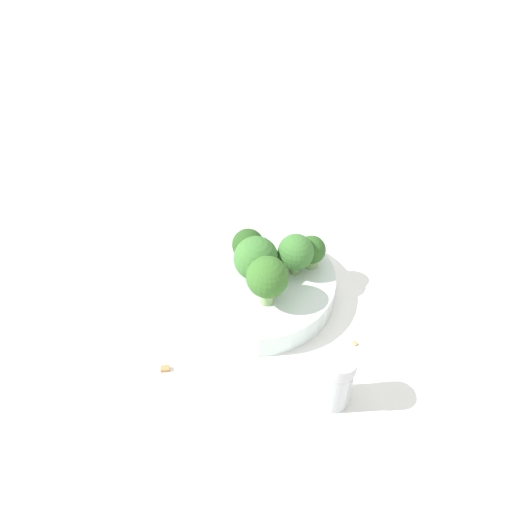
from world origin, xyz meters
TOP-DOWN VIEW (x-y plane):
  - ground_plane at (0.00, 0.00)m, footprint 3.00×3.00m
  - bowl at (0.00, 0.00)m, footprint 0.19×0.19m
  - broccoli_floret_0 at (-0.01, -0.04)m, footprint 0.05×0.05m
  - broccoli_floret_1 at (0.00, -0.00)m, footprint 0.05×0.05m
  - broccoli_floret_2 at (0.04, -0.01)m, footprint 0.04×0.04m
  - broccoli_floret_3 at (0.07, -0.01)m, footprint 0.03×0.03m
  - broccoli_floret_4 at (-0.00, 0.02)m, footprint 0.04×0.04m
  - pepper_shaker at (0.01, -0.16)m, footprint 0.03×0.03m
  - almond_crumb_0 at (-0.13, -0.06)m, footprint 0.01×0.01m
  - almond_crumb_1 at (0.07, -0.12)m, footprint 0.00×0.01m
  - almond_crumb_2 at (0.02, 0.10)m, footprint 0.01×0.01m

SIDE VIEW (x-z plane):
  - ground_plane at x=0.00m, z-range 0.00..0.00m
  - almond_crumb_1 at x=0.07m, z-range 0.00..0.01m
  - almond_crumb_2 at x=0.02m, z-range 0.00..0.01m
  - almond_crumb_0 at x=-0.13m, z-range 0.00..0.01m
  - bowl at x=0.00m, z-range 0.00..0.03m
  - pepper_shaker at x=0.01m, z-range 0.00..0.07m
  - broccoli_floret_3 at x=0.07m, z-range 0.03..0.07m
  - broccoli_floret_1 at x=0.00m, z-range 0.03..0.08m
  - broccoli_floret_4 at x=0.00m, z-range 0.03..0.08m
  - broccoli_floret_2 at x=0.04m, z-range 0.04..0.09m
  - broccoli_floret_0 at x=-0.01m, z-range 0.04..0.10m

